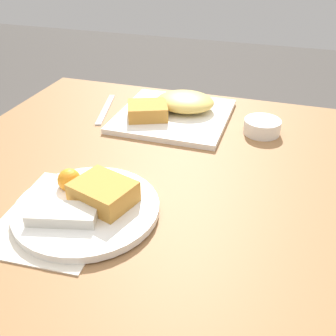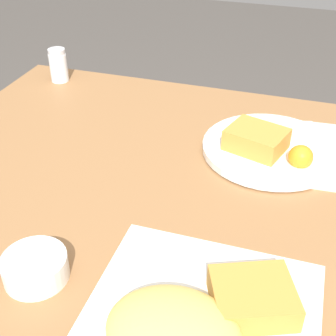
{
  "view_description": "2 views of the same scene",
  "coord_description": "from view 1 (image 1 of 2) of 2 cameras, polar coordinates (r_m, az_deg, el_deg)",
  "views": [
    {
      "loc": [
        -0.19,
        0.66,
        1.19
      ],
      "look_at": [
        0.01,
        0.04,
        0.78
      ],
      "focal_mm": 42.0,
      "sensor_mm": 36.0,
      "label": 1
    },
    {
      "loc": [
        0.16,
        -0.59,
        1.23
      ],
      "look_at": [
        -0.03,
        0.02,
        0.79
      ],
      "focal_mm": 50.0,
      "sensor_mm": 36.0,
      "label": 2
    }
  ],
  "objects": [
    {
      "name": "dining_table",
      "position": [
        0.87,
        1.66,
        -5.06
      ],
      "size": [
        1.07,
        0.88,
        0.75
      ],
      "color": "olive",
      "rests_on": "ground_plane"
    },
    {
      "name": "menu_card",
      "position": [
        0.72,
        -15.58,
        -6.69
      ],
      "size": [
        0.2,
        0.25,
        0.0
      ],
      "rotation": [
        0.0,
        0.0,
        0.06
      ],
      "color": "beige",
      "rests_on": "dining_table"
    },
    {
      "name": "plate_square_near",
      "position": [
        1.05,
        0.97,
        8.46
      ],
      "size": [
        0.28,
        0.28,
        0.06
      ],
      "color": "white",
      "rests_on": "dining_table"
    },
    {
      "name": "plate_oval_far",
      "position": [
        0.71,
        -11.56,
        -5.07
      ],
      "size": [
        0.26,
        0.26,
        0.05
      ],
      "color": "white",
      "rests_on": "menu_card"
    },
    {
      "name": "sauce_ramekin",
      "position": [
        0.99,
        13.51,
        5.92
      ],
      "size": [
        0.09,
        0.09,
        0.04
      ],
      "color": "white",
      "rests_on": "dining_table"
    },
    {
      "name": "butter_knife",
      "position": [
        1.11,
        -9.04,
        8.45
      ],
      "size": [
        0.06,
        0.2,
        0.0
      ],
      "rotation": [
        0.0,
        0.0,
        1.82
      ],
      "color": "silver",
      "rests_on": "dining_table"
    }
  ]
}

